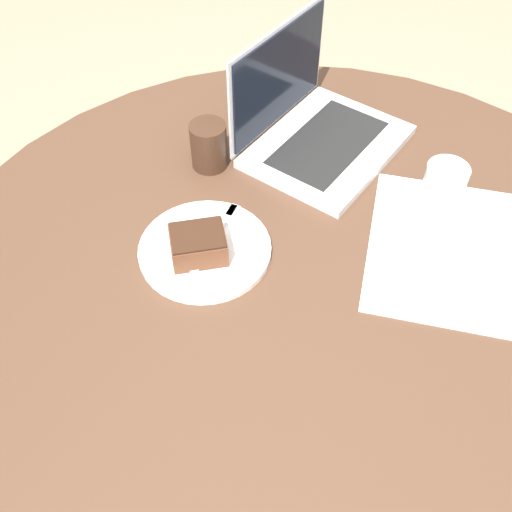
{
  "coord_description": "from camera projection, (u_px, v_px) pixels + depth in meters",
  "views": [
    {
      "loc": [
        -0.53,
        -0.25,
        1.48
      ],
      "look_at": [
        -0.01,
        0.1,
        0.75
      ],
      "focal_mm": 42.0,
      "sensor_mm": 36.0,
      "label": 1
    }
  ],
  "objects": [
    {
      "name": "plate",
      "position": [
        205.0,
        250.0,
        1.01
      ],
      "size": [
        0.23,
        0.23,
        0.01
      ],
      "color": "white",
      "rests_on": "dining_table"
    },
    {
      "name": "paper_document",
      "position": [
        451.0,
        250.0,
        1.02
      ],
      "size": [
        0.41,
        0.38,
        0.0
      ],
      "rotation": [
        0.0,
        0.0,
        0.37
      ],
      "color": "white",
      "rests_on": "dining_table"
    },
    {
      "name": "coffee_glass",
      "position": [
        209.0,
        145.0,
        1.13
      ],
      "size": [
        0.07,
        0.07,
        0.09
      ],
      "color": "#3D2619",
      "rests_on": "dining_table"
    },
    {
      "name": "water_glass",
      "position": [
        441.0,
        194.0,
        1.03
      ],
      "size": [
        0.07,
        0.07,
        0.12
      ],
      "color": "silver",
      "rests_on": "dining_table"
    },
    {
      "name": "dining_table",
      "position": [
        306.0,
        329.0,
        1.04
      ],
      "size": [
        1.33,
        1.33,
        0.71
      ],
      "color": "#4C3323",
      "rests_on": "ground_plane"
    },
    {
      "name": "laptop",
      "position": [
        315.0,
        129.0,
        1.18
      ],
      "size": [
        0.31,
        0.25,
        0.22
      ],
      "rotation": [
        0.0,
        0.0,
        3.11
      ],
      "color": "silver",
      "rests_on": "dining_table"
    },
    {
      "name": "fork",
      "position": [
        219.0,
        231.0,
        1.03
      ],
      "size": [
        0.17,
        0.05,
        0.0
      ],
      "rotation": [
        0.0,
        0.0,
        6.49
      ],
      "color": "silver",
      "rests_on": "plate"
    },
    {
      "name": "cake_slice",
      "position": [
        198.0,
        244.0,
        0.98
      ],
      "size": [
        0.12,
        0.12,
        0.05
      ],
      "rotation": [
        0.0,
        0.0,
        2.36
      ],
      "color": "brown",
      "rests_on": "plate"
    },
    {
      "name": "ground_plane",
      "position": [
        290.0,
        463.0,
        1.51
      ],
      "size": [
        12.0,
        12.0,
        0.0
      ],
      "primitive_type": "plane",
      "color": "gray"
    }
  ]
}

